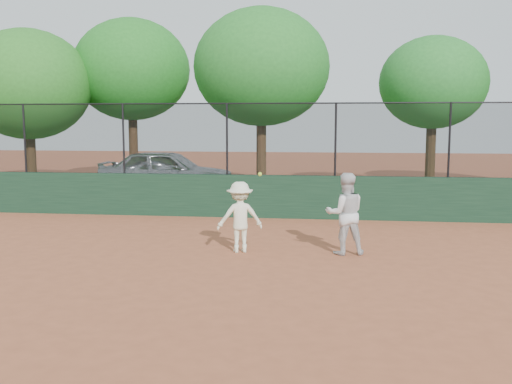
# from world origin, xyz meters

# --- Properties ---
(ground) EXTENTS (80.00, 80.00, 0.00)m
(ground) POSITION_xyz_m (0.00, 0.00, 0.00)
(ground) COLOR #A15334
(ground) RESTS_ON ground
(back_wall) EXTENTS (26.00, 0.20, 1.20)m
(back_wall) POSITION_xyz_m (0.00, 6.00, 0.60)
(back_wall) COLOR #193723
(back_wall) RESTS_ON ground
(grass_strip) EXTENTS (36.00, 12.00, 0.01)m
(grass_strip) POSITION_xyz_m (0.00, 12.00, 0.00)
(grass_strip) COLOR #285019
(grass_strip) RESTS_ON ground
(parked_car) EXTENTS (4.97, 2.10, 1.68)m
(parked_car) POSITION_xyz_m (-3.57, 10.57, 0.84)
(parked_car) COLOR #9DA2A6
(parked_car) RESTS_ON ground
(player_second) EXTENTS (0.91, 0.76, 1.66)m
(player_second) POSITION_xyz_m (2.67, 1.83, 0.83)
(player_second) COLOR silver
(player_second) RESTS_ON ground
(player_main) EXTENTS (1.07, 0.84, 1.70)m
(player_main) POSITION_xyz_m (0.52, 1.75, 0.73)
(player_main) COLOR #EAEBC7
(player_main) RESTS_ON ground
(fence_assembly) EXTENTS (26.00, 0.06, 2.00)m
(fence_assembly) POSITION_xyz_m (-0.03, 6.00, 2.24)
(fence_assembly) COLOR black
(fence_assembly) RESTS_ON back_wall
(tree_0) EXTENTS (4.79, 4.35, 6.13)m
(tree_0) POSITION_xyz_m (-8.96, 10.80, 4.06)
(tree_0) COLOR #442D18
(tree_0) RESTS_ON ground
(tree_1) EXTENTS (4.68, 4.25, 6.76)m
(tree_1) POSITION_xyz_m (-5.56, 12.68, 4.72)
(tree_1) COLOR #462C18
(tree_1) RESTS_ON ground
(tree_2) EXTENTS (4.84, 4.40, 6.69)m
(tree_2) POSITION_xyz_m (-0.10, 10.80, 4.59)
(tree_2) COLOR #4B301B
(tree_2) RESTS_ON ground
(tree_3) EXTENTS (3.88, 3.52, 5.75)m
(tree_3) POSITION_xyz_m (6.04, 11.88, 4.06)
(tree_3) COLOR #3C2714
(tree_3) RESTS_ON ground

